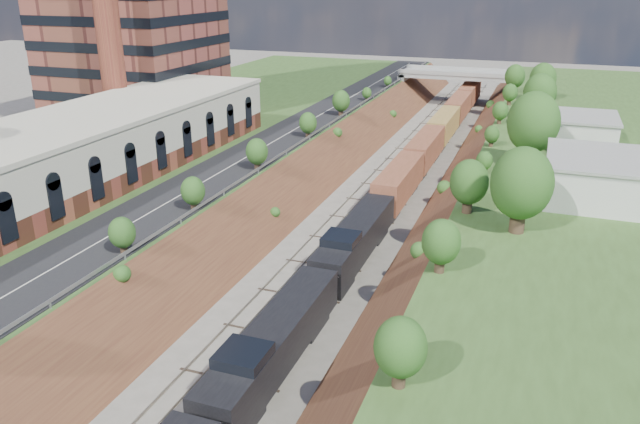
% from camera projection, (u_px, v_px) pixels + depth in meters
% --- Properties ---
extents(platform_left, '(44.00, 180.00, 5.00)m').
position_uv_depth(platform_left, '(158.00, 151.00, 88.60)').
color(platform_left, '#365121').
rests_on(platform_left, ground).
extents(embankment_left, '(10.00, 180.00, 10.00)m').
position_uv_depth(embankment_left, '(302.00, 184.00, 82.44)').
color(embankment_left, brown).
rests_on(embankment_left, ground).
extents(embankment_right, '(10.00, 180.00, 10.00)m').
position_uv_depth(embankment_right, '(471.00, 204.00, 75.39)').
color(embankment_right, brown).
rests_on(embankment_right, ground).
extents(rail_left_track, '(1.58, 180.00, 0.18)m').
position_uv_depth(rail_left_track, '(363.00, 191.00, 79.71)').
color(rail_left_track, gray).
rests_on(rail_left_track, ground).
extents(rail_right_track, '(1.58, 180.00, 0.18)m').
position_uv_depth(rail_right_track, '(403.00, 195.00, 78.05)').
color(rail_right_track, gray).
rests_on(rail_right_track, ground).
extents(road, '(8.00, 180.00, 0.10)m').
position_uv_depth(road, '(270.00, 144.00, 82.08)').
color(road, black).
rests_on(road, platform_left).
extents(guardrail, '(0.10, 171.00, 0.70)m').
position_uv_depth(guardrail, '(298.00, 143.00, 80.42)').
color(guardrail, '#99999E').
rests_on(guardrail, platform_left).
extents(commercial_building, '(14.30, 62.30, 7.00)m').
position_uv_depth(commercial_building, '(74.00, 152.00, 65.54)').
color(commercial_building, brown).
rests_on(commercial_building, platform_left).
extents(overpass, '(24.50, 8.30, 7.40)m').
position_uv_depth(overpass, '(458.00, 81.00, 131.61)').
color(overpass, gray).
rests_on(overpass, ground).
extents(white_building_near, '(9.00, 12.00, 4.00)m').
position_uv_depth(white_building_near, '(594.00, 178.00, 61.87)').
color(white_building_near, silver).
rests_on(white_building_near, platform_right).
extents(white_building_far, '(8.00, 10.00, 3.60)m').
position_uv_depth(white_building_far, '(582.00, 131.00, 81.42)').
color(white_building_far, silver).
rests_on(white_building_far, platform_right).
extents(tree_right_large, '(5.25, 5.25, 7.61)m').
position_uv_depth(tree_right_large, '(522.00, 184.00, 52.57)').
color(tree_right_large, '#473323').
rests_on(tree_right_large, platform_right).
extents(tree_left_crest, '(2.45, 2.45, 3.55)m').
position_uv_depth(tree_left_crest, '(87.00, 253.00, 45.07)').
color(tree_left_crest, '#473323').
rests_on(tree_left_crest, platform_left).
extents(freight_train, '(3.02, 138.05, 4.55)m').
position_uv_depth(freight_train, '(410.00, 168.00, 80.59)').
color(freight_train, black).
rests_on(freight_train, ground).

